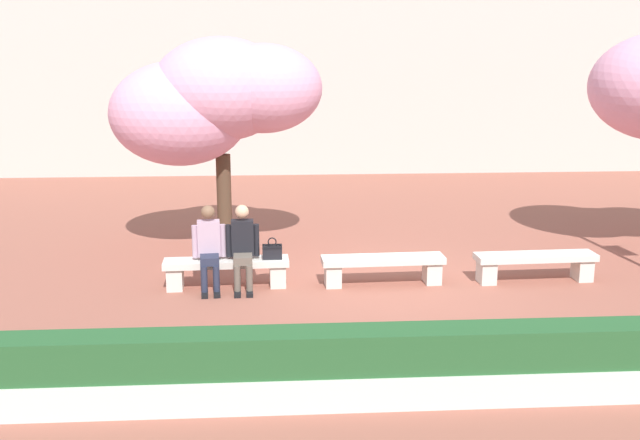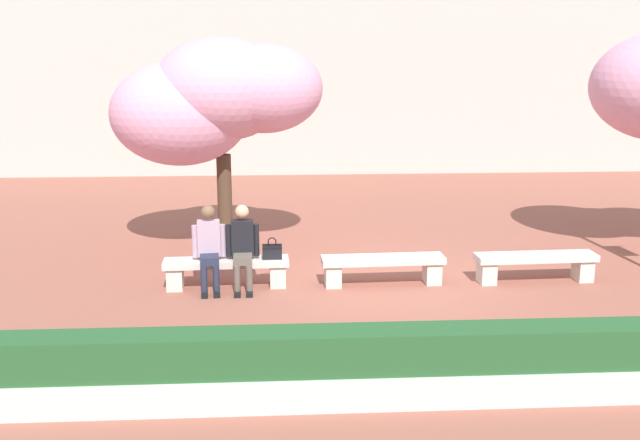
{
  "view_description": "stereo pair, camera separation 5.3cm",
  "coord_description": "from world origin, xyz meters",
  "px_view_note": "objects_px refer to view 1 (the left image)",
  "views": [
    {
      "loc": [
        -1.71,
        -11.08,
        3.63
      ],
      "look_at": [
        -0.97,
        0.2,
        1.0
      ],
      "focal_mm": 42.0,
      "sensor_mm": 36.0,
      "label": 1
    },
    {
      "loc": [
        -1.66,
        -11.08,
        3.63
      ],
      "look_at": [
        -0.97,
        0.2,
        1.0
      ],
      "focal_mm": 42.0,
      "sensor_mm": 36.0,
      "label": 2
    }
  ],
  "objects_px": {
    "stone_bench_near_west": "(383,265)",
    "stone_bench_center": "(535,262)",
    "stone_bench_west_end": "(227,268)",
    "person_seated_left": "(209,245)",
    "person_seated_right": "(243,244)",
    "handbag": "(272,251)",
    "cherry_tree_main": "(214,99)"
  },
  "relations": [
    {
      "from": "person_seated_right",
      "to": "handbag",
      "type": "relative_size",
      "value": 3.81
    },
    {
      "from": "stone_bench_center",
      "to": "cherry_tree_main",
      "type": "relative_size",
      "value": 0.51
    },
    {
      "from": "person_seated_right",
      "to": "person_seated_left",
      "type": "bearing_deg",
      "value": 179.97
    },
    {
      "from": "cherry_tree_main",
      "to": "stone_bench_near_west",
      "type": "bearing_deg",
      "value": -38.18
    },
    {
      "from": "handbag",
      "to": "stone_bench_center",
      "type": "bearing_deg",
      "value": 0.23
    },
    {
      "from": "stone_bench_west_end",
      "to": "stone_bench_near_west",
      "type": "bearing_deg",
      "value": 0.0
    },
    {
      "from": "person_seated_right",
      "to": "handbag",
      "type": "distance_m",
      "value": 0.46
    },
    {
      "from": "stone_bench_west_end",
      "to": "person_seated_right",
      "type": "bearing_deg",
      "value": -11.71
    },
    {
      "from": "stone_bench_west_end",
      "to": "stone_bench_center",
      "type": "distance_m",
      "value": 4.84
    },
    {
      "from": "handbag",
      "to": "cherry_tree_main",
      "type": "distance_m",
      "value": 3.18
    },
    {
      "from": "stone_bench_near_west",
      "to": "person_seated_left",
      "type": "xyz_separation_m",
      "value": [
        -2.67,
        -0.05,
        0.39
      ]
    },
    {
      "from": "stone_bench_center",
      "to": "handbag",
      "type": "distance_m",
      "value": 4.15
    },
    {
      "from": "stone_bench_west_end",
      "to": "stone_bench_center",
      "type": "xyz_separation_m",
      "value": [
        4.84,
        0.0,
        0.0
      ]
    },
    {
      "from": "stone_bench_near_west",
      "to": "cherry_tree_main",
      "type": "xyz_separation_m",
      "value": [
        -2.68,
        2.11,
        2.43
      ]
    },
    {
      "from": "stone_bench_west_end",
      "to": "cherry_tree_main",
      "type": "xyz_separation_m",
      "value": [
        -0.26,
        2.11,
        2.43
      ]
    },
    {
      "from": "stone_bench_west_end",
      "to": "stone_bench_near_west",
      "type": "height_order",
      "value": "same"
    },
    {
      "from": "stone_bench_center",
      "to": "handbag",
      "type": "bearing_deg",
      "value": -179.77
    },
    {
      "from": "stone_bench_near_west",
      "to": "stone_bench_center",
      "type": "relative_size",
      "value": 1.0
    },
    {
      "from": "handbag",
      "to": "stone_bench_near_west",
      "type": "bearing_deg",
      "value": 0.56
    },
    {
      "from": "stone_bench_near_west",
      "to": "cherry_tree_main",
      "type": "distance_m",
      "value": 4.19
    },
    {
      "from": "stone_bench_center",
      "to": "handbag",
      "type": "xyz_separation_m",
      "value": [
        -4.14,
        -0.02,
        0.27
      ]
    },
    {
      "from": "stone_bench_center",
      "to": "person_seated_left",
      "type": "relative_size",
      "value": 1.49
    },
    {
      "from": "cherry_tree_main",
      "to": "stone_bench_center",
      "type": "bearing_deg",
      "value": -22.46
    },
    {
      "from": "stone_bench_near_west",
      "to": "handbag",
      "type": "xyz_separation_m",
      "value": [
        -1.72,
        -0.02,
        0.27
      ]
    },
    {
      "from": "person_seated_left",
      "to": "stone_bench_center",
      "type": "bearing_deg",
      "value": 0.6
    },
    {
      "from": "stone_bench_near_west",
      "to": "stone_bench_center",
      "type": "xyz_separation_m",
      "value": [
        2.42,
        0.0,
        0.0
      ]
    },
    {
      "from": "person_seated_left",
      "to": "stone_bench_west_end",
      "type": "bearing_deg",
      "value": 12.07
    },
    {
      "from": "stone_bench_west_end",
      "to": "person_seated_left",
      "type": "relative_size",
      "value": 1.49
    },
    {
      "from": "stone_bench_center",
      "to": "person_seated_left",
      "type": "bearing_deg",
      "value": -179.4
    },
    {
      "from": "stone_bench_west_end",
      "to": "handbag",
      "type": "xyz_separation_m",
      "value": [
        0.71,
        -0.02,
        0.27
      ]
    },
    {
      "from": "stone_bench_near_west",
      "to": "cherry_tree_main",
      "type": "relative_size",
      "value": 0.51
    },
    {
      "from": "person_seated_left",
      "to": "cherry_tree_main",
      "type": "bearing_deg",
      "value": 90.4
    }
  ]
}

